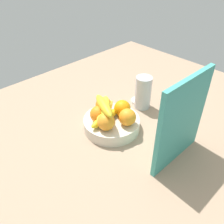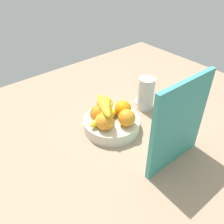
{
  "view_description": "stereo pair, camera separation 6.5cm",
  "coord_description": "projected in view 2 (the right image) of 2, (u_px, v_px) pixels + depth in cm",
  "views": [
    {
      "loc": [
        60.3,
        60.76,
        71.41
      ],
      "look_at": [
        1.2,
        0.28,
        9.33
      ],
      "focal_mm": 38.42,
      "sensor_mm": 36.0,
      "label": 1
    },
    {
      "loc": [
        55.52,
        65.09,
        71.41
      ],
      "look_at": [
        1.2,
        0.28,
        9.33
      ],
      "focal_mm": 38.42,
      "sensor_mm": 36.0,
      "label": 2
    }
  ],
  "objects": [
    {
      "name": "orange_back_right",
      "position": [
        127.0,
        118.0,
        1.02
      ],
      "size": [
        7.51,
        7.51,
        7.51
      ],
      "primitive_type": "sphere",
      "color": "orange",
      "rests_on": "fruit_bowl"
    },
    {
      "name": "cutting_board",
      "position": [
        179.0,
        125.0,
        0.84
      ],
      "size": [
        28.03,
        2.25,
        36.0
      ],
      "primitive_type": "cube",
      "rotation": [
        0.0,
        0.0,
        -0.02
      ],
      "color": "teal",
      "rests_on": "ground_plane"
    },
    {
      "name": "orange_front_left",
      "position": [
        123.0,
        109.0,
        1.07
      ],
      "size": [
        7.51,
        7.51,
        7.51
      ],
      "primitive_type": "sphere",
      "color": "orange",
      "rests_on": "fruit_bowl"
    },
    {
      "name": "orange_back_left",
      "position": [
        105.0,
        121.0,
        1.0
      ],
      "size": [
        7.51,
        7.51,
        7.51
      ],
      "primitive_type": "sphere",
      "color": "orange",
      "rests_on": "fruit_bowl"
    },
    {
      "name": "banana_bunch",
      "position": [
        105.0,
        110.0,
        1.04
      ],
      "size": [
        18.52,
        17.2,
        10.6
      ],
      "color": "yellow",
      "rests_on": "fruit_bowl"
    },
    {
      "name": "fruit_bowl",
      "position": [
        112.0,
        124.0,
        1.09
      ],
      "size": [
        25.47,
        25.47,
        5.33
      ],
      "primitive_type": "cylinder",
      "color": "beige",
      "rests_on": "ground_plane"
    },
    {
      "name": "orange_front_right",
      "position": [
        104.0,
        105.0,
        1.1
      ],
      "size": [
        7.51,
        7.51,
        7.51
      ],
      "primitive_type": "sphere",
      "color": "orange",
      "rests_on": "fruit_bowl"
    },
    {
      "name": "ground_plane",
      "position": [
        114.0,
        129.0,
        1.12
      ],
      "size": [
        180.0,
        140.0,
        3.0
      ],
      "primitive_type": "cube",
      "color": "#A08369"
    },
    {
      "name": "thermos_tumbler",
      "position": [
        146.0,
        94.0,
        1.19
      ],
      "size": [
        8.1,
        8.1,
        16.96
      ],
      "primitive_type": "cylinder",
      "color": "silver",
      "rests_on": "ground_plane"
    },
    {
      "name": "jar_lid",
      "position": [
        141.0,
        102.0,
        1.27
      ],
      "size": [
        7.02,
        7.02,
        1.34
      ],
      "primitive_type": "cylinder",
      "color": "white",
      "rests_on": "ground_plane"
    },
    {
      "name": "orange_center",
      "position": [
        98.0,
        114.0,
        1.04
      ],
      "size": [
        7.51,
        7.51,
        7.51
      ],
      "primitive_type": "sphere",
      "color": "orange",
      "rests_on": "fruit_bowl"
    }
  ]
}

